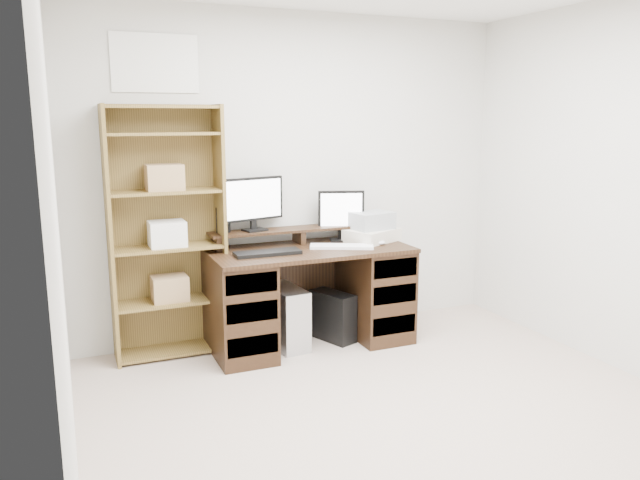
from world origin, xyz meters
TOP-DOWN VIEW (x-y plane):
  - room at (-0.00, 0.00)m, footprint 3.54×4.04m
  - desk at (-0.04, 1.64)m, footprint 1.50×0.70m
  - riser_shelf at (-0.04, 1.85)m, footprint 1.40×0.22m
  - monitor_wide at (-0.40, 1.87)m, footprint 0.50×0.18m
  - monitor_small at (0.30, 1.81)m, footprint 0.35×0.18m
  - speaker at (-0.63, 1.88)m, footprint 0.10×0.10m
  - keyboard_black at (-0.40, 1.54)m, footprint 0.48×0.16m
  - keyboard_white at (0.19, 1.55)m, footprint 0.49×0.33m
  - mouse at (0.51, 1.54)m, footprint 0.09×0.07m
  - printer at (0.51, 1.69)m, footprint 0.48×0.43m
  - basket at (0.51, 1.69)m, footprint 0.34×0.27m
  - tower_silver at (-0.22, 1.66)m, footprint 0.24×0.48m
  - tower_black at (0.16, 1.65)m, footprint 0.29×0.41m
  - bookshelf at (-1.05, 1.86)m, footprint 0.80×0.30m

SIDE VIEW (x-z plane):
  - tower_black at x=0.16m, z-range 0.00..0.38m
  - tower_silver at x=-0.22m, z-range 0.00..0.46m
  - desk at x=-0.04m, z-range 0.01..0.76m
  - keyboard_white at x=0.19m, z-range 0.75..0.77m
  - keyboard_black at x=-0.40m, z-range 0.75..0.78m
  - mouse at x=0.51m, z-range 0.75..0.78m
  - printer at x=0.51m, z-range 0.75..0.85m
  - riser_shelf at x=-0.04m, z-range 0.78..0.90m
  - basket at x=0.51m, z-range 0.85..0.98m
  - bookshelf at x=-1.05m, z-range 0.02..1.82m
  - speaker at x=-0.63m, z-range 0.87..1.06m
  - monitor_small at x=0.30m, z-range 0.77..1.16m
  - monitor_wide at x=-0.40m, z-range 0.89..1.29m
  - room at x=0.00m, z-range -0.02..2.52m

